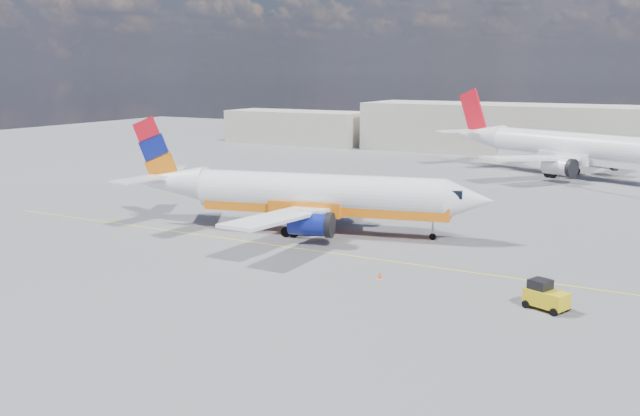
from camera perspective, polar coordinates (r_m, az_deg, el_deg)
The scene contains 8 objects.
ground at distance 50.40m, azimuth 0.33°, elevation -4.52°, with size 240.00×240.00×0.00m, color #5B5B60.
taxi_line at distance 52.96m, azimuth 1.89°, elevation -3.75°, with size 70.00×0.15×0.01m, color yellow.
terminal_main at distance 119.44m, azimuth 20.12°, elevation 5.76°, with size 70.00×14.00×8.00m, color beige.
terminal_annex at distance 133.82m, azimuth -1.88°, elevation 6.48°, with size 26.00×10.00×6.00m, color beige.
main_jet at distance 59.70m, azimuth -0.93°, elevation 1.06°, with size 31.72×24.33×9.57m.
second_jet at distance 96.49m, azimuth 19.43°, elevation 4.51°, with size 35.58×26.81×10.94m.
gse_tug at distance 42.91m, azimuth 17.58°, elevation -6.72°, with size 2.66×2.19×1.68m.
traffic_cone at distance 47.01m, azimuth 4.79°, elevation -5.40°, with size 0.35×0.35×0.49m.
Camera 1 is at (23.19, -42.67, 13.46)m, focal length 40.00 mm.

